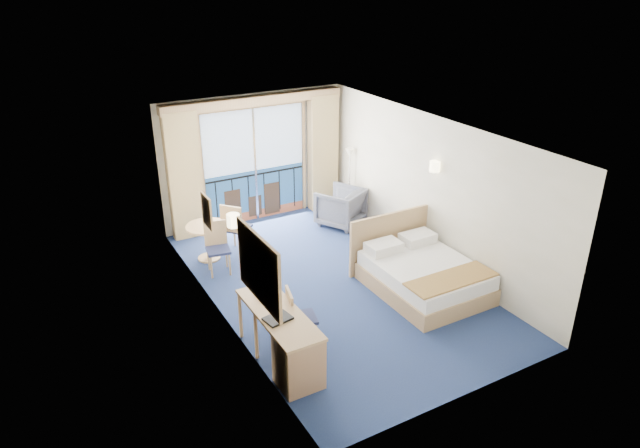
{
  "coord_description": "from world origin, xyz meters",
  "views": [
    {
      "loc": [
        -4.37,
        -7.34,
        5.0
      ],
      "look_at": [
        -0.14,
        0.2,
        1.08
      ],
      "focal_mm": 32.0,
      "sensor_mm": 36.0,
      "label": 1
    }
  ],
  "objects": [
    {
      "name": "balcony_door",
      "position": [
        -0.01,
        3.22,
        1.14
      ],
      "size": [
        2.36,
        0.03,
        2.52
      ],
      "color": "navy",
      "rests_on": "room_walls"
    },
    {
      "name": "table_chair_b",
      "position": [
        -1.55,
        1.41,
        0.52
      ],
      "size": [
        0.46,
        0.47,
        0.93
      ],
      "rotation": [
        0.0,
        0.0,
        -0.18
      ],
      "color": "#21274D",
      "rests_on": "ground"
    },
    {
      "name": "desk_chair",
      "position": [
        -1.32,
        -1.24,
        0.51
      ],
      "size": [
        0.47,
        0.47,
        0.9
      ],
      "rotation": [
        0.0,
        0.0,
        1.33
      ],
      "color": "#21274D",
      "rests_on": "ground"
    },
    {
      "name": "curtain_left",
      "position": [
        -1.55,
        3.07,
        1.28
      ],
      "size": [
        0.65,
        0.22,
        2.55
      ],
      "primitive_type": "cube",
      "color": "tan",
      "rests_on": "room_walls"
    },
    {
      "name": "room_walls",
      "position": [
        0.0,
        0.0,
        1.78
      ],
      "size": [
        4.04,
        6.54,
        2.72
      ],
      "color": "beige",
      "rests_on": "ground"
    },
    {
      "name": "desk",
      "position": [
        -1.7,
        -1.9,
        0.43
      ],
      "size": [
        0.57,
        1.67,
        0.78
      ],
      "color": "tan",
      "rests_on": "ground"
    },
    {
      "name": "pelmet",
      "position": [
        0.0,
        3.1,
        2.58
      ],
      "size": [
        3.8,
        0.25,
        0.18
      ],
      "primitive_type": "cube",
      "color": "tan",
      "rests_on": "room_walls"
    },
    {
      "name": "wall_print",
      "position": [
        -1.97,
        0.45,
        1.6
      ],
      "size": [
        0.04,
        0.42,
        0.52
      ],
      "color": "tan",
      "rests_on": "room_walls"
    },
    {
      "name": "bed",
      "position": [
        1.21,
        -0.89,
        0.3
      ],
      "size": [
        1.68,
        2.0,
        1.06
      ],
      "color": "tan",
      "rests_on": "ground"
    },
    {
      "name": "armchair",
      "position": [
        1.41,
        2.06,
        0.39
      ],
      "size": [
        1.15,
        1.16,
        0.79
      ],
      "primitive_type": "imported",
      "rotation": [
        0.0,
        0.0,
        3.63
      ],
      "color": "#434651",
      "rests_on": "ground"
    },
    {
      "name": "mirror",
      "position": [
        -1.97,
        -1.5,
        1.55
      ],
      "size": [
        0.05,
        1.25,
        0.95
      ],
      "color": "tan",
      "rests_on": "room_walls"
    },
    {
      "name": "nightstand",
      "position": [
        1.75,
        0.38,
        0.3
      ],
      "size": [
        0.45,
        0.43,
        0.59
      ],
      "primitive_type": "cube",
      "color": "#997851",
      "rests_on": "ground"
    },
    {
      "name": "curtain_right",
      "position": [
        1.55,
        3.07,
        1.28
      ],
      "size": [
        0.65,
        0.22,
        2.55
      ],
      "primitive_type": "cube",
      "color": "tan",
      "rests_on": "room_walls"
    },
    {
      "name": "sconce_right",
      "position": [
        1.94,
        -0.15,
        1.85
      ],
      "size": [
        0.18,
        0.18,
        0.18
      ],
      "primitive_type": "cylinder",
      "color": "beige",
      "rests_on": "room_walls"
    },
    {
      "name": "floor",
      "position": [
        0.0,
        0.0,
        0.0
      ],
      "size": [
        6.5,
        6.5,
        0.0
      ],
      "primitive_type": "plane",
      "color": "navy",
      "rests_on": "ground"
    },
    {
      "name": "floor_lamp",
      "position": [
        1.88,
        2.49,
        1.12
      ],
      "size": [
        0.2,
        0.2,
        1.47
      ],
      "color": "silver",
      "rests_on": "ground"
    },
    {
      "name": "sconce_left",
      "position": [
        -1.94,
        -0.6,
        1.85
      ],
      "size": [
        0.18,
        0.18,
        0.18
      ],
      "primitive_type": "cylinder",
      "color": "beige",
      "rests_on": "room_walls"
    },
    {
      "name": "desk_lamp",
      "position": [
        -1.77,
        -0.95,
        1.13
      ],
      "size": [
        0.12,
        0.12,
        0.47
      ],
      "color": "silver",
      "rests_on": "desk"
    },
    {
      "name": "folder",
      "position": [
        -1.78,
        -1.6,
        0.8
      ],
      "size": [
        0.38,
        0.31,
        0.03
      ],
      "primitive_type": "cube",
      "rotation": [
        0.0,
        0.0,
        0.17
      ],
      "color": "black",
      "rests_on": "desk"
    },
    {
      "name": "table_chair_a",
      "position": [
        -1.02,
        1.9,
        0.57
      ],
      "size": [
        0.62,
        0.62,
        1.01
      ],
      "rotation": [
        0.0,
        0.0,
        2.27
      ],
      "color": "#21274D",
      "rests_on": "ground"
    },
    {
      "name": "round_table",
      "position": [
        -1.55,
        1.93,
        0.52
      ],
      "size": [
        0.76,
        0.76,
        0.68
      ],
      "color": "tan",
      "rests_on": "ground"
    },
    {
      "name": "phone",
      "position": [
        1.73,
        0.43,
        0.63
      ],
      "size": [
        0.2,
        0.17,
        0.08
      ],
      "primitive_type": "cube",
      "rotation": [
        0.0,
        0.0,
        -0.29
      ],
      "color": "silver",
      "rests_on": "nightstand"
    }
  ]
}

